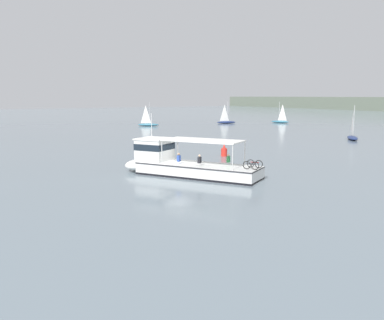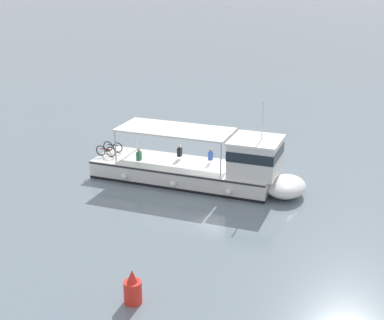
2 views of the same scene
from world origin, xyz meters
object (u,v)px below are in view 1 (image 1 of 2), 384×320
channel_buoy (224,151)px  sailboat_near_starboard (226,121)px  sailboat_far_right (352,136)px  sailboat_near_port (280,121)px  ferry_main (182,164)px  sailboat_mid_channel (148,124)px

channel_buoy → sailboat_near_starboard: bearing=144.5°
sailboat_far_right → sailboat_near_port: bearing=153.4°
ferry_main → sailboat_near_port: 73.48m
sailboat_far_right → channel_buoy: sailboat_far_right is taller
sailboat_near_starboard → channel_buoy: (46.02, -32.80, 0.03)m
sailboat_far_right → sailboat_near_starboard: size_ratio=1.00×
sailboat_near_starboard → ferry_main: bearing=-38.5°
sailboat_near_port → sailboat_mid_channel: 34.30m
sailboat_near_port → channel_buoy: 61.27m
sailboat_far_right → sailboat_near_port: size_ratio=1.00×
sailboat_far_right → sailboat_mid_channel: bearing=-160.6°
ferry_main → sailboat_mid_channel: size_ratio=2.30×
ferry_main → channel_buoy: ferry_main is taller
sailboat_mid_channel → sailboat_near_port: bearing=77.7°
sailboat_far_right → sailboat_near_port: 40.62m
sailboat_near_port → sailboat_near_starboard: 14.09m
sailboat_near_starboard → sailboat_mid_channel: bearing=-95.4°
sailboat_near_starboard → sailboat_mid_channel: (-1.94, -20.49, 0.00)m
sailboat_far_right → channel_buoy: (4.34, -27.65, 0.03)m
sailboat_far_right → channel_buoy: bearing=-81.1°
sailboat_near_port → sailboat_mid_channel: size_ratio=1.00×
ferry_main → channel_buoy: (-7.44, 9.71, -0.45)m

